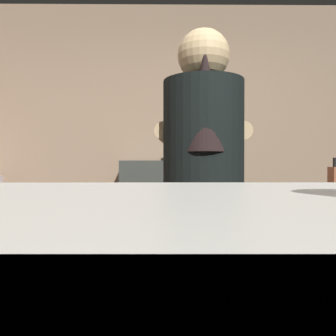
% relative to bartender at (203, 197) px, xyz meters
% --- Properties ---
extents(wall_back, '(5.20, 0.10, 2.70)m').
position_rel_bartender_xyz_m(wall_back, '(-0.02, 2.02, 0.38)').
color(wall_back, '#947A60').
rests_on(wall_back, ground).
extents(prep_counter, '(2.10, 0.60, 0.89)m').
position_rel_bartender_xyz_m(prep_counter, '(0.33, 0.45, -0.52)').
color(prep_counter, '#523529').
rests_on(prep_counter, ground).
extents(back_shelf, '(0.85, 0.36, 1.14)m').
position_rel_bartender_xyz_m(back_shelf, '(-0.15, 1.74, -0.40)').
color(back_shelf, '#363C36').
rests_on(back_shelf, ground).
extents(bartender, '(0.44, 0.52, 1.68)m').
position_rel_bartender_xyz_m(bartender, '(0.00, 0.00, 0.00)').
color(bartender, '#2E2E30').
rests_on(bartender, ground).
extents(mixing_bowl, '(0.17, 0.17, 0.05)m').
position_rel_bartender_xyz_m(mixing_bowl, '(-0.15, 0.43, -0.06)').
color(mixing_bowl, teal).
rests_on(mixing_bowl, prep_counter).
extents(chefs_knife, '(0.24, 0.07, 0.01)m').
position_rel_bartender_xyz_m(chefs_knife, '(0.28, 0.40, -0.07)').
color(chefs_knife, silver).
rests_on(chefs_knife, prep_counter).
extents(bottle_olive_oil, '(0.05, 0.05, 0.18)m').
position_rel_bartender_xyz_m(bottle_olive_oil, '(-0.11, 1.79, 0.24)').
color(bottle_olive_oil, '#375A8F').
rests_on(bottle_olive_oil, back_shelf).
extents(bottle_soy, '(0.06, 0.06, 0.26)m').
position_rel_bartender_xyz_m(bottle_soy, '(0.10, 1.75, 0.27)').
color(bottle_soy, '#55882D').
rests_on(bottle_soy, back_shelf).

